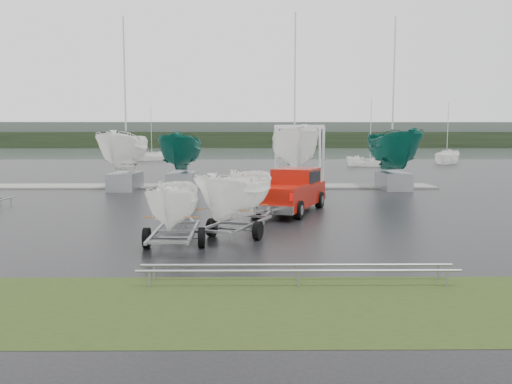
# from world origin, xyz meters

# --- Properties ---
(ground_plane) EXTENTS (120.00, 120.00, 0.00)m
(ground_plane) POSITION_xyz_m (0.00, 0.00, 0.00)
(ground_plane) COLOR black
(ground_plane) RESTS_ON ground
(lake) EXTENTS (300.00, 300.00, 0.00)m
(lake) POSITION_xyz_m (0.00, 100.00, -0.01)
(lake) COLOR slate
(lake) RESTS_ON ground
(grass_verge) EXTENTS (40.00, 40.00, 0.00)m
(grass_verge) POSITION_xyz_m (0.00, -11.00, 0.00)
(grass_verge) COLOR black
(grass_verge) RESTS_ON ground
(dock) EXTENTS (30.00, 3.00, 0.12)m
(dock) POSITION_xyz_m (0.00, 13.00, 0.05)
(dock) COLOR gray
(dock) RESTS_ON ground
(treeline) EXTENTS (300.00, 8.00, 6.00)m
(treeline) POSITION_xyz_m (0.00, 170.00, 3.00)
(treeline) COLOR black
(treeline) RESTS_ON ground
(far_hill) EXTENTS (300.00, 6.00, 10.00)m
(far_hill) POSITION_xyz_m (0.00, 178.00, 5.00)
(far_hill) COLOR #4C5651
(far_hill) RESTS_ON ground
(pickup_truck) EXTENTS (3.78, 5.92, 1.86)m
(pickup_truck) POSITION_xyz_m (4.75, 1.64, 0.97)
(pickup_truck) COLOR #9E1308
(pickup_truck) RESTS_ON ground
(trailer_hitched) EXTENTS (2.39, 3.78, 4.97)m
(trailer_hitched) POSITION_xyz_m (2.50, -4.23, 2.69)
(trailer_hitched) COLOR gray
(trailer_hitched) RESTS_ON ground
(trailer_parked) EXTENTS (1.80, 3.63, 4.28)m
(trailer_parked) POSITION_xyz_m (0.71, -5.63, 2.34)
(trailer_parked) COLOR gray
(trailer_parked) RESTS_ON ground
(boat_hoist) EXTENTS (3.30, 2.18, 4.12)m
(boat_hoist) POSITION_xyz_m (6.12, 13.00, 2.67)
(boat_hoist) COLOR silver
(boat_hoist) RESTS_ON ground
(keelboat_0) EXTENTS (2.52, 3.20, 10.69)m
(keelboat_0) POSITION_xyz_m (-4.95, 11.00, 4.01)
(keelboat_0) COLOR gray
(keelboat_0) RESTS_ON ground
(keelboat_1) EXTENTS (2.44, 3.20, 7.58)m
(keelboat_1) POSITION_xyz_m (-1.43, 11.20, 3.87)
(keelboat_1) COLOR gray
(keelboat_1) RESTS_ON ground
(keelboat_2) EXTENTS (2.83, 3.20, 11.01)m
(keelboat_2) POSITION_xyz_m (5.68, 11.00, 4.50)
(keelboat_2) COLOR gray
(keelboat_2) RESTS_ON ground
(keelboat_3) EXTENTS (2.65, 3.20, 10.83)m
(keelboat_3) POSITION_xyz_m (11.96, 11.30, 4.22)
(keelboat_3) COLOR gray
(keelboat_3) RESTS_ON ground
(mast_rack_2) EXTENTS (7.00, 0.56, 0.06)m
(mast_rack_2) POSITION_xyz_m (4.00, -9.50, 0.35)
(mast_rack_2) COLOR gray
(mast_rack_2) RESTS_ON ground
(moored_boat_1) EXTENTS (3.83, 3.79, 11.74)m
(moored_boat_1) POSITION_xyz_m (-12.15, 55.21, 0.00)
(moored_boat_1) COLOR white
(moored_boat_1) RESTS_ON ground
(moored_boat_2) EXTENTS (2.22, 2.16, 10.85)m
(moored_boat_2) POSITION_xyz_m (16.95, 38.75, 0.01)
(moored_boat_2) COLOR white
(moored_boat_2) RESTS_ON ground
(moored_boat_3) EXTENTS (3.84, 3.86, 11.70)m
(moored_boat_3) POSITION_xyz_m (28.57, 45.22, 0.00)
(moored_boat_3) COLOR white
(moored_boat_3) RESTS_ON ground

